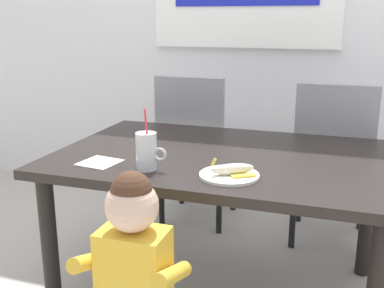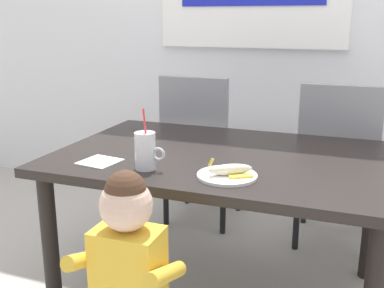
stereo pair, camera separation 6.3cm
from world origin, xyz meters
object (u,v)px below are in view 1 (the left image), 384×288
object	(u,v)px
dining_chair_left	(195,142)
paper_napkin	(100,163)
snack_plate	(229,175)
milk_cup	(147,153)
dining_table	(223,172)
peeled_banana	(233,169)
dining_chair_right	(333,156)
toddler_standing	(134,263)

from	to	relation	value
dining_chair_left	paper_napkin	distance (m)	1.05
paper_napkin	snack_plate	bearing A→B (deg)	0.08
snack_plate	milk_cup	bearing A→B (deg)	-177.28
dining_table	peeled_banana	size ratio (longest dim) A/B	8.39
dining_table	snack_plate	xyz separation A→B (m)	(0.10, -0.30, 0.09)
dining_table	dining_chair_right	distance (m)	0.83
dining_table	paper_napkin	size ratio (longest dim) A/B	9.77
dining_table	dining_chair_right	world-z (taller)	dining_chair_right
dining_table	dining_chair_left	xyz separation A→B (m)	(-0.37, 0.74, -0.08)
dining_table	paper_napkin	bearing A→B (deg)	-146.84
dining_chair_left	dining_chair_right	world-z (taller)	same
paper_napkin	peeled_banana	bearing A→B (deg)	0.09
snack_plate	peeled_banana	xyz separation A→B (m)	(0.01, 0.00, 0.03)
snack_plate	toddler_standing	bearing A→B (deg)	-116.95
snack_plate	peeled_banana	world-z (taller)	peeled_banana
dining_chair_right	paper_napkin	distance (m)	1.36
dining_table	dining_chair_left	size ratio (longest dim) A/B	1.53
dining_table	toddler_standing	xyz separation A→B (m)	(-0.11, -0.71, -0.09)
snack_plate	paper_napkin	xyz separation A→B (m)	(-0.55, -0.00, -0.00)
dining_table	peeled_banana	xyz separation A→B (m)	(0.12, -0.30, 0.12)
paper_napkin	milk_cup	bearing A→B (deg)	-3.88
toddler_standing	dining_chair_left	bearing A→B (deg)	100.29
peeled_banana	paper_napkin	distance (m)	0.57
dining_table	milk_cup	distance (m)	0.42
paper_napkin	dining_table	bearing A→B (deg)	33.16
dining_table	dining_chair_right	xyz separation A→B (m)	(0.46, 0.69, -0.08)
peeled_banana	dining_chair_left	bearing A→B (deg)	115.25
dining_chair_right	milk_cup	size ratio (longest dim) A/B	3.81
dining_chair_right	peeled_banana	bearing A→B (deg)	70.84
dining_chair_right	toddler_standing	size ratio (longest dim) A/B	1.15
dining_chair_right	toddler_standing	xyz separation A→B (m)	(-0.57, -1.40, -0.02)
dining_table	dining_chair_left	world-z (taller)	dining_chair_left
snack_plate	paper_napkin	bearing A→B (deg)	-179.92
dining_chair_right	snack_plate	size ratio (longest dim) A/B	4.17
dining_chair_right	paper_napkin	size ratio (longest dim) A/B	6.40
milk_cup	paper_napkin	world-z (taller)	milk_cup
dining_table	peeled_banana	distance (m)	0.34
toddler_standing	peeled_banana	distance (m)	0.52
milk_cup	peeled_banana	size ratio (longest dim) A/B	1.44
toddler_standing	milk_cup	world-z (taller)	milk_cup
dining_chair_left	toddler_standing	world-z (taller)	dining_chair_left
snack_plate	dining_chair_right	bearing A→B (deg)	70.07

